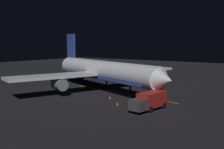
{
  "coord_description": "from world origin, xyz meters",
  "views": [
    {
      "loc": [
        42.82,
        33.43,
        9.72
      ],
      "look_at": [
        0.0,
        2.0,
        3.5
      ],
      "focal_mm": 44.11,
      "sensor_mm": 36.0,
      "label": 1
    }
  ],
  "objects_px": {
    "ground_crew_worker": "(163,94)",
    "traffic_cone_under_wing": "(160,88)",
    "traffic_cone_far": "(117,104)",
    "baggage_truck": "(149,101)",
    "catering_truck": "(148,80)",
    "airliner": "(102,71)",
    "traffic_cone_near_right": "(110,98)",
    "traffic_cone_near_left": "(151,91)"
  },
  "relations": [
    {
      "from": "catering_truck",
      "to": "traffic_cone_near_left",
      "type": "bearing_deg",
      "value": 33.55
    },
    {
      "from": "traffic_cone_under_wing",
      "to": "baggage_truck",
      "type": "bearing_deg",
      "value": 21.46
    },
    {
      "from": "ground_crew_worker",
      "to": "traffic_cone_under_wing",
      "type": "xyz_separation_m",
      "value": [
        -8.44,
        -4.65,
        -0.64
      ]
    },
    {
      "from": "airliner",
      "to": "catering_truck",
      "type": "relative_size",
      "value": 6.2
    },
    {
      "from": "baggage_truck",
      "to": "catering_truck",
      "type": "relative_size",
      "value": 1.14
    },
    {
      "from": "traffic_cone_near_left",
      "to": "traffic_cone_far",
      "type": "height_order",
      "value": "same"
    },
    {
      "from": "baggage_truck",
      "to": "traffic_cone_far",
      "type": "distance_m",
      "value": 5.54
    },
    {
      "from": "baggage_truck",
      "to": "traffic_cone_near_left",
      "type": "bearing_deg",
      "value": -152.35
    },
    {
      "from": "traffic_cone_near_left",
      "to": "traffic_cone_near_right",
      "type": "distance_m",
      "value": 10.5
    },
    {
      "from": "baggage_truck",
      "to": "traffic_cone_far",
      "type": "bearing_deg",
      "value": -86.67
    },
    {
      "from": "baggage_truck",
      "to": "traffic_cone_near_right",
      "type": "distance_m",
      "value": 9.65
    },
    {
      "from": "catering_truck",
      "to": "traffic_cone_near_right",
      "type": "distance_m",
      "value": 16.72
    },
    {
      "from": "catering_truck",
      "to": "traffic_cone_near_left",
      "type": "relative_size",
      "value": 10.78
    },
    {
      "from": "traffic_cone_near_right",
      "to": "ground_crew_worker",
      "type": "bearing_deg",
      "value": 127.41
    },
    {
      "from": "traffic_cone_under_wing",
      "to": "traffic_cone_far",
      "type": "xyz_separation_m",
      "value": [
        17.07,
        1.16,
        0.0
      ]
    },
    {
      "from": "airliner",
      "to": "traffic_cone_far",
      "type": "height_order",
      "value": "airliner"
    },
    {
      "from": "ground_crew_worker",
      "to": "traffic_cone_near_right",
      "type": "height_order",
      "value": "ground_crew_worker"
    },
    {
      "from": "traffic_cone_near_right",
      "to": "traffic_cone_under_wing",
      "type": "xyz_separation_m",
      "value": [
        -13.98,
        2.6,
        0.0
      ]
    },
    {
      "from": "traffic_cone_near_left",
      "to": "traffic_cone_near_right",
      "type": "xyz_separation_m",
      "value": [
        10.23,
        -2.37,
        0.0
      ]
    },
    {
      "from": "ground_crew_worker",
      "to": "traffic_cone_far",
      "type": "bearing_deg",
      "value": -22.03
    },
    {
      "from": "airliner",
      "to": "traffic_cone_near_right",
      "type": "bearing_deg",
      "value": 47.16
    },
    {
      "from": "baggage_truck",
      "to": "traffic_cone_under_wing",
      "type": "bearing_deg",
      "value": -158.54
    },
    {
      "from": "baggage_truck",
      "to": "traffic_cone_near_right",
      "type": "height_order",
      "value": "baggage_truck"
    },
    {
      "from": "catering_truck",
      "to": "traffic_cone_near_left",
      "type": "height_order",
      "value": "catering_truck"
    },
    {
      "from": "baggage_truck",
      "to": "ground_crew_worker",
      "type": "height_order",
      "value": "baggage_truck"
    },
    {
      "from": "traffic_cone_far",
      "to": "airliner",
      "type": "bearing_deg",
      "value": -131.61
    },
    {
      "from": "traffic_cone_near_left",
      "to": "traffic_cone_under_wing",
      "type": "bearing_deg",
      "value": 176.51
    },
    {
      "from": "airliner",
      "to": "ground_crew_worker",
      "type": "xyz_separation_m",
      "value": [
        0.22,
        13.46,
        -3.08
      ]
    },
    {
      "from": "ground_crew_worker",
      "to": "traffic_cone_under_wing",
      "type": "relative_size",
      "value": 3.16
    },
    {
      "from": "baggage_truck",
      "to": "traffic_cone_far",
      "type": "xyz_separation_m",
      "value": [
        0.32,
        -5.43,
        -1.07
      ]
    },
    {
      "from": "ground_crew_worker",
      "to": "traffic_cone_near_left",
      "type": "relative_size",
      "value": 3.16
    },
    {
      "from": "airliner",
      "to": "traffic_cone_far",
      "type": "distance_m",
      "value": 13.84
    },
    {
      "from": "catering_truck",
      "to": "traffic_cone_near_right",
      "type": "relative_size",
      "value": 10.78
    },
    {
      "from": "baggage_truck",
      "to": "ground_crew_worker",
      "type": "bearing_deg",
      "value": -166.9
    },
    {
      "from": "ground_crew_worker",
      "to": "traffic_cone_far",
      "type": "xyz_separation_m",
      "value": [
        8.63,
        -3.49,
        -0.64
      ]
    },
    {
      "from": "ground_crew_worker",
      "to": "traffic_cone_far",
      "type": "height_order",
      "value": "ground_crew_worker"
    },
    {
      "from": "traffic_cone_near_left",
      "to": "traffic_cone_far",
      "type": "relative_size",
      "value": 1.0
    },
    {
      "from": "traffic_cone_far",
      "to": "catering_truck",
      "type": "bearing_deg",
      "value": -164.12
    },
    {
      "from": "catering_truck",
      "to": "ground_crew_worker",
      "type": "bearing_deg",
      "value": 39.46
    },
    {
      "from": "baggage_truck",
      "to": "catering_truck",
      "type": "height_order",
      "value": "baggage_truck"
    },
    {
      "from": "airliner",
      "to": "catering_truck",
      "type": "distance_m",
      "value": 11.97
    },
    {
      "from": "traffic_cone_under_wing",
      "to": "airliner",
      "type": "bearing_deg",
      "value": -46.99
    }
  ]
}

